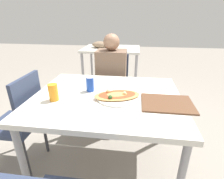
% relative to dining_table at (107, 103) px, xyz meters
% --- Properties ---
extents(ground_plane, '(14.00, 14.00, 0.00)m').
position_rel_dining_table_xyz_m(ground_plane, '(0.00, 0.00, -0.70)').
color(ground_plane, gray).
extents(dining_table, '(1.19, 0.97, 0.77)m').
position_rel_dining_table_xyz_m(dining_table, '(0.00, 0.00, 0.00)').
color(dining_table, silver).
rests_on(dining_table, ground_plane).
extents(chair_far_seated, '(0.40, 0.40, 0.92)m').
position_rel_dining_table_xyz_m(chair_far_seated, '(-0.06, 0.82, -0.18)').
color(chair_far_seated, '#2D3851').
rests_on(chair_far_seated, ground_plane).
extents(chair_side_left, '(0.40, 0.40, 0.92)m').
position_rel_dining_table_xyz_m(chair_side_left, '(-0.78, -0.05, -0.18)').
color(chair_side_left, '#2D3851').
rests_on(chair_side_left, ground_plane).
extents(person_seated, '(0.34, 0.28, 1.19)m').
position_rel_dining_table_xyz_m(person_seated, '(-0.06, 0.70, -0.00)').
color(person_seated, '#2D2D38').
rests_on(person_seated, ground_plane).
extents(pizza_main, '(0.40, 0.33, 0.06)m').
position_rel_dining_table_xyz_m(pizza_main, '(0.09, -0.03, 0.09)').
color(pizza_main, white).
rests_on(pizza_main, dining_table).
extents(soda_can, '(0.07, 0.07, 0.12)m').
position_rel_dining_table_xyz_m(soda_can, '(-0.16, 0.07, 0.14)').
color(soda_can, '#1E47B2').
rests_on(soda_can, dining_table).
extents(drink_glass, '(0.07, 0.07, 0.13)m').
position_rel_dining_table_xyz_m(drink_glass, '(-0.39, -0.13, 0.14)').
color(drink_glass, orange).
rests_on(drink_glass, dining_table).
extents(serving_tray, '(0.37, 0.29, 0.01)m').
position_rel_dining_table_xyz_m(serving_tray, '(0.46, -0.09, 0.08)').
color(serving_tray, brown).
rests_on(serving_tray, dining_table).
extents(background_table, '(1.10, 0.80, 0.89)m').
position_rel_dining_table_xyz_m(background_table, '(-0.30, 2.16, 0.01)').
color(background_table, silver).
rests_on(background_table, ground_plane).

